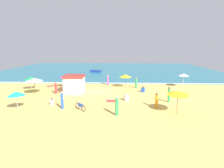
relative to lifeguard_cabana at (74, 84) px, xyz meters
The scene contains 25 objects.
ground_plane 3.84m from the lifeguard_cabana, 17.28° to the left, with size 60.00×60.00×0.00m, color #EDBC60.
ocean_water 29.30m from the lifeguard_cabana, 83.26° to the left, with size 60.00×44.00×0.10m, color teal.
wave_breaker_foam 8.22m from the lifeguard_cabana, 65.01° to the left, with size 57.00×0.70×0.01m, color white.
lifeguard_cabana is the anchor object (origin of this frame).
beach_umbrella_0 17.58m from the lifeguard_cabana, 15.33° to the left, with size 1.98×1.98×2.28m.
beach_umbrella_1 4.32m from the lifeguard_cabana, 120.99° to the left, with size 2.92×2.92×2.13m.
beach_umbrella_2 7.49m from the lifeguard_cabana, 165.54° to the left, with size 2.84×2.84×2.07m.
beach_umbrella_3 5.46m from the lifeguard_cabana, 167.75° to the right, with size 2.94×2.95×2.35m.
beach_umbrella_4 8.73m from the lifeguard_cabana, 119.41° to the right, with size 2.32×2.31×2.00m.
beach_umbrella_5 8.46m from the lifeguard_cabana, 28.35° to the left, with size 2.60×2.60×2.18m.
beach_umbrella_6 14.69m from the lifeguard_cabana, 33.34° to the right, with size 2.26×2.28×2.37m.
parked_bicycle 7.88m from the lifeguard_cabana, 72.12° to the right, with size 1.34×1.32×0.76m.
beachgoer_0 10.86m from the lifeguard_cabana, 54.70° to the right, with size 0.44×0.44×1.90m.
beachgoer_1 10.07m from the lifeguard_cabana, ahead, with size 0.63×0.63×0.89m.
beachgoer_2 7.40m from the lifeguard_cabana, 53.06° to the left, with size 0.37×0.37×1.78m.
beachgoer_3 9.91m from the lifeguard_cabana, 22.08° to the left, with size 0.44×0.44×1.72m.
beachgoer_4 2.66m from the lifeguard_cabana, 168.41° to the right, with size 0.39×0.39×1.65m.
beachgoer_5 13.11m from the lifeguard_cabana, 18.40° to the right, with size 0.32×0.32×1.89m.
beachgoer_6 7.10m from the lifeguard_cabana, 86.94° to the right, with size 0.41×0.41×1.90m.
beachgoer_7 5.94m from the lifeguard_cabana, 102.03° to the right, with size 0.44×0.44×0.83m.
beachgoer_8 8.27m from the lifeguard_cabana, 26.51° to the right, with size 0.59×0.59×0.95m.
beachgoer_9 12.31m from the lifeguard_cabana, 30.88° to the right, with size 0.41×0.41×1.66m.
beach_towel_0 7.15m from the lifeguard_cabana, 138.34° to the left, with size 1.61×1.58×0.01m.
beach_towel_1 6.91m from the lifeguard_cabana, 35.39° to the right, with size 1.30×1.04×0.01m.
small_boat_0 22.40m from the lifeguard_cabana, 89.40° to the left, with size 2.95×1.85×0.56m.
Camera 1 is at (3.11, -27.30, 6.50)m, focal length 30.19 mm.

